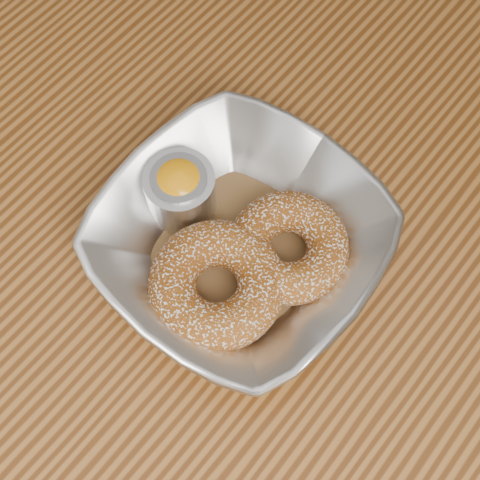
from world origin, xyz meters
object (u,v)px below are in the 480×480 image
Objects in this scene: serving_bowl at (240,241)px; ramekin at (180,190)px; table at (242,232)px; donut_front at (217,284)px; donut_back at (288,247)px.

serving_bowl is 3.81× the size of ramekin.
donut_front reaches higher than table.
donut_front is at bearing -29.31° from ramekin.
donut_back is at bearing -22.01° from table.
donut_front is 0.09m from ramekin.
donut_front is (-0.02, -0.06, 0.00)m from donut_back.
ramekin is (-0.02, -0.05, 0.13)m from table.
ramekin is at bearing 150.69° from donut_front.
table is 12.30× the size of donut_back.
table is 5.39× the size of serving_bowl.
ramekin is (-0.10, -0.02, 0.01)m from donut_back.
ramekin reaches higher than table.
serving_bowl is at bearing 103.76° from donut_front.
table is 20.53× the size of ramekin.
donut_front is (0.05, -0.09, 0.13)m from table.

